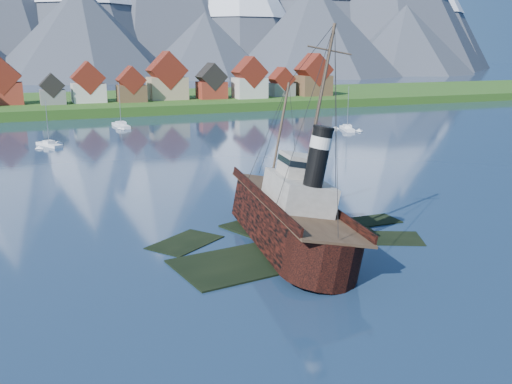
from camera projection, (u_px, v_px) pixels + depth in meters
name	position (u px, v px, depth m)	size (l,w,h in m)	color
ground	(282.00, 249.00, 61.12)	(1400.00, 1400.00, 0.00)	#1A2F4B
shoal	(288.00, 244.00, 63.80)	(31.71, 21.24, 1.14)	black
shore_bank	(90.00, 107.00, 213.51)	(600.00, 80.00, 3.20)	#244915
seawall	(105.00, 117.00, 179.45)	(600.00, 2.50, 2.00)	#3F3D38
tugboat_wreck	(278.00, 213.00, 63.51)	(7.32, 31.55, 25.00)	black
sailboat_c	(49.00, 145.00, 126.10)	(5.39, 8.23, 10.51)	white
sailboat_d	(347.00, 129.00, 150.98)	(4.87, 9.09, 12.07)	white
sailboat_e	(121.00, 126.00, 157.12)	(3.46, 11.09, 12.68)	white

